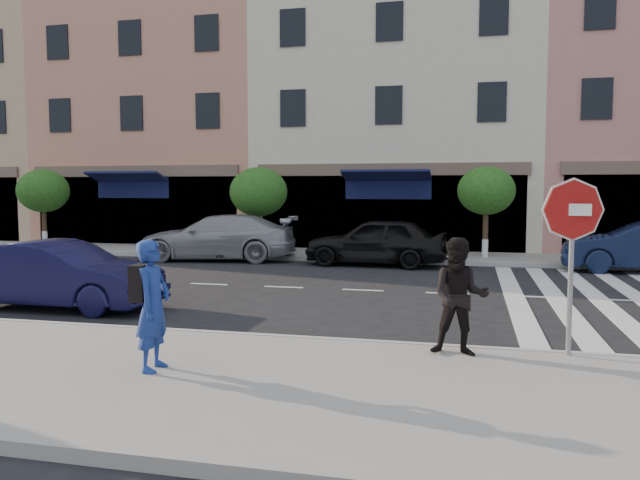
{
  "coord_description": "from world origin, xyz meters",
  "views": [
    {
      "loc": [
        2.47,
        -10.72,
        2.47
      ],
      "look_at": [
        -0.51,
        1.68,
        1.4
      ],
      "focal_mm": 35.0,
      "sensor_mm": 36.0,
      "label": 1
    }
  ],
  "objects": [
    {
      "name": "car_far_left",
      "position": [
        -5.91,
        9.1,
        0.78
      ],
      "size": [
        5.62,
        2.91,
        1.56
      ],
      "primitive_type": "imported",
      "rotation": [
        0.0,
        0.0,
        -1.43
      ],
      "color": "#95959A",
      "rests_on": "ground"
    },
    {
      "name": "walker",
      "position": [
        2.36,
        -2.0,
        0.97
      ],
      "size": [
        0.8,
        0.63,
        1.64
      ],
      "primitive_type": "imported",
      "rotation": [
        0.0,
        0.0,
        -0.01
      ],
      "color": "black",
      "rests_on": "sidewalk_near"
    },
    {
      "name": "photographer",
      "position": [
        -1.41,
        -3.63,
        0.98
      ],
      "size": [
        0.44,
        0.63,
        1.67
      ],
      "primitive_type": "imported",
      "rotation": [
        0.0,
        0.0,
        1.64
      ],
      "color": "navy",
      "rests_on": "sidewalk_near"
    },
    {
      "name": "sidewalk_far",
      "position": [
        0.0,
        11.0,
        0.07
      ],
      "size": [
        60.0,
        3.0,
        0.15
      ],
      "primitive_type": "cube",
      "color": "gray",
      "rests_on": "ground"
    },
    {
      "name": "stop_sign",
      "position": [
        3.84,
        -1.67,
        1.94
      ],
      "size": [
        0.87,
        0.15,
        2.46
      ],
      "rotation": [
        0.0,
        0.0,
        -0.12
      ],
      "color": "gray",
      "rests_on": "sidewalk_near"
    },
    {
      "name": "building_west_mid",
      "position": [
        -11.0,
        17.0,
        7.0
      ],
      "size": [
        10.0,
        9.0,
        14.0
      ],
      "primitive_type": "cube",
      "color": "tan",
      "rests_on": "ground"
    },
    {
      "name": "street_tree_c",
      "position": [
        3.0,
        10.8,
        2.36
      ],
      "size": [
        1.9,
        1.9,
        3.04
      ],
      "color": "#473323",
      "rests_on": "sidewalk_far"
    },
    {
      "name": "street_tree_wb",
      "position": [
        -5.0,
        10.8,
        2.31
      ],
      "size": [
        2.1,
        2.1,
        3.06
      ],
      "color": "#473323",
      "rests_on": "sidewalk_far"
    },
    {
      "name": "car_near_mid",
      "position": [
        -5.65,
        0.3,
        0.69
      ],
      "size": [
        4.21,
        1.48,
        1.39
      ],
      "primitive_type": "imported",
      "rotation": [
        0.0,
        0.0,
        1.57
      ],
      "color": "black",
      "rests_on": "ground"
    },
    {
      "name": "street_tree_wa",
      "position": [
        -14.0,
        10.8,
        2.33
      ],
      "size": [
        2.0,
        2.0,
        3.05
      ],
      "color": "#473323",
      "rests_on": "sidewalk_far"
    },
    {
      "name": "building_centre",
      "position": [
        -0.5,
        17.0,
        5.5
      ],
      "size": [
        11.0,
        9.0,
        11.0
      ],
      "primitive_type": "cube",
      "color": "beige",
      "rests_on": "ground"
    },
    {
      "name": "ground",
      "position": [
        0.0,
        0.0,
        0.0
      ],
      "size": [
        120.0,
        120.0,
        0.0
      ],
      "primitive_type": "plane",
      "color": "black",
      "rests_on": "ground"
    },
    {
      "name": "car_far_mid",
      "position": [
        -0.4,
        8.9,
        0.77
      ],
      "size": [
        4.62,
        2.09,
        1.54
      ],
      "primitive_type": "imported",
      "rotation": [
        0.0,
        0.0,
        -1.63
      ],
      "color": "black",
      "rests_on": "ground"
    },
    {
      "name": "sidewalk_near",
      "position": [
        0.0,
        -3.75,
        0.07
      ],
      "size": [
        60.0,
        4.5,
        0.15
      ],
      "primitive_type": "cube",
      "color": "gray",
      "rests_on": "ground"
    }
  ]
}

